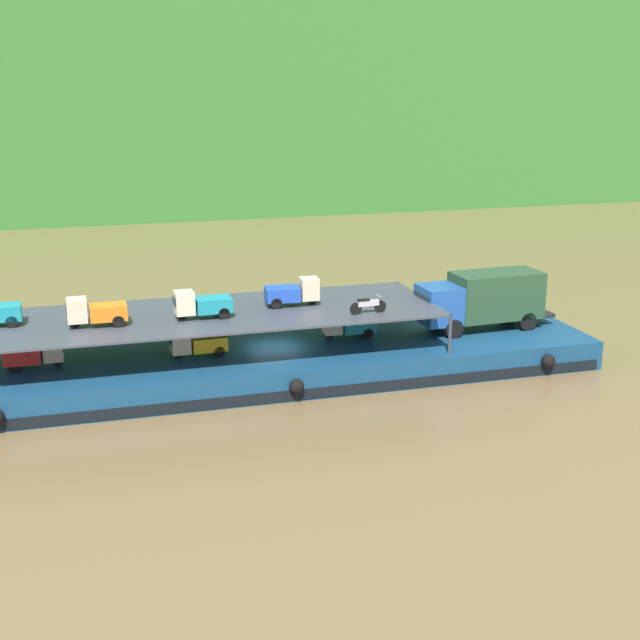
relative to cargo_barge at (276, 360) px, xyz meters
name	(u,v)px	position (x,y,z in m)	size (l,w,h in m)	color
ground_plane	(276,374)	(0.00, 0.02, -0.75)	(400.00, 400.00, 0.00)	brown
hillside_far_bank	(142,22)	(0.00, 67.24, 20.23)	(135.13, 37.87, 37.24)	#33702D
cargo_barge	(276,360)	(0.00, 0.00, 0.00)	(32.97, 8.72, 1.50)	navy
covered_lorry	(483,299)	(11.50, -0.07, 2.45)	(7.93, 2.57, 3.10)	#1E4C99
cargo_rack	(199,315)	(-3.80, 0.02, 2.69)	(23.77, 7.35, 2.00)	#383D47
mini_truck_lower_stern	(35,353)	(-11.61, 0.01, 1.44)	(2.76, 1.23, 1.38)	red
mini_truck_lower_aft	(197,343)	(-4.02, -0.49, 1.44)	(2.79, 1.29, 1.38)	gold
mini_truck_lower_mid	(348,324)	(4.04, 0.53, 1.44)	(2.78, 1.27, 1.38)	teal
mini_truck_upper_mid	(96,312)	(-8.71, -0.74, 3.44)	(2.75, 1.22, 1.38)	orange
mini_truck_upper_fore	(202,304)	(-3.77, -0.74, 3.44)	(2.78, 1.27, 1.38)	teal
mini_truck_upper_bow	(293,292)	(1.05, 0.35, 3.44)	(2.80, 1.30, 1.38)	#1E47B7
motorcycle_upper_port	(368,305)	(4.18, -2.18, 3.18)	(1.90, 0.55, 0.87)	black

